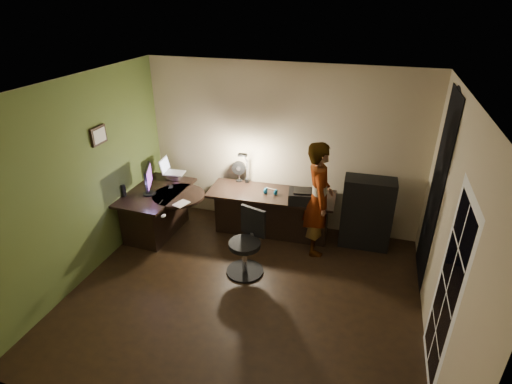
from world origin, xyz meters
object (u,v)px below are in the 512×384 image
(desk_left, at_px, (158,212))
(cabinet, at_px, (367,213))
(desk_right, at_px, (271,214))
(office_chair, at_px, (245,244))
(person, at_px, (318,199))
(monitor, at_px, (148,184))

(desk_left, xyz_separation_m, cabinet, (3.26, 0.62, 0.19))
(desk_left, distance_m, desk_right, 1.85)
(desk_right, height_order, cabinet, cabinet)
(desk_left, height_order, office_chair, office_chair)
(desk_right, height_order, person, person)
(desk_left, relative_size, desk_right, 0.66)
(cabinet, distance_m, person, 0.85)
(cabinet, xyz_separation_m, person, (-0.71, -0.36, 0.31))
(monitor, bearing_deg, cabinet, -10.87)
(desk_right, xyz_separation_m, person, (0.78, -0.24, 0.51))
(person, bearing_deg, desk_right, 58.95)
(desk_left, height_order, desk_right, desk_left)
(monitor, bearing_deg, desk_right, -4.53)
(desk_left, relative_size, person, 0.75)
(office_chair, bearing_deg, cabinet, 54.92)
(desk_left, xyz_separation_m, monitor, (-0.03, -0.13, 0.56))
(desk_left, xyz_separation_m, person, (2.56, 0.26, 0.50))
(office_chair, relative_size, person, 0.54)
(cabinet, xyz_separation_m, monitor, (-3.29, -0.75, 0.37))
(desk_left, distance_m, office_chair, 1.80)
(desk_right, distance_m, monitor, 2.00)
(monitor, relative_size, office_chair, 0.53)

